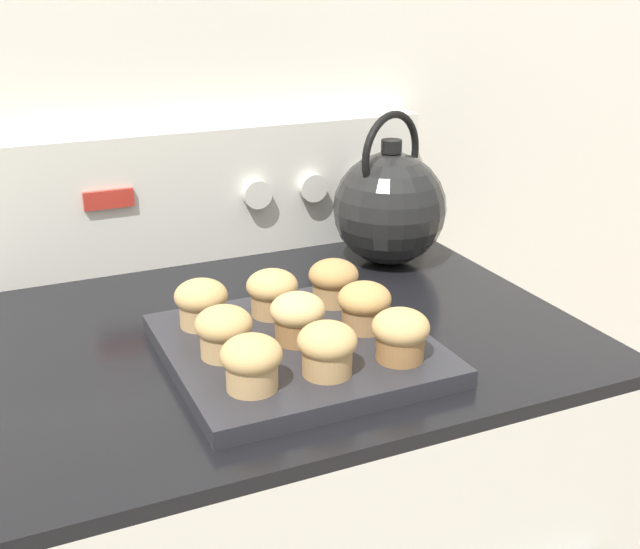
# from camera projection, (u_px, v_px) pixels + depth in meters

# --- Properties ---
(wall_back) EXTENTS (8.00, 0.05, 2.40)m
(wall_back) POSITION_uv_depth(u_px,v_px,m) (195.00, 86.00, 1.29)
(wall_back) COLOR silver
(wall_back) RESTS_ON ground_plane
(control_panel) EXTENTS (0.74, 0.07, 0.21)m
(control_panel) POSITION_uv_depth(u_px,v_px,m) (211.00, 193.00, 1.30)
(control_panel) COLOR silver
(control_panel) RESTS_ON stove_range
(muffin_pan) EXTENTS (0.31, 0.31, 0.02)m
(muffin_pan) POSITION_uv_depth(u_px,v_px,m) (298.00, 349.00, 0.99)
(muffin_pan) COLOR #28282D
(muffin_pan) RESTS_ON stove_range
(muffin_r0_c0) EXTENTS (0.07, 0.07, 0.06)m
(muffin_r0_c0) POSITION_uv_depth(u_px,v_px,m) (252.00, 362.00, 0.86)
(muffin_r0_c0) COLOR tan
(muffin_r0_c0) RESTS_ON muffin_pan
(muffin_r0_c1) EXTENTS (0.07, 0.07, 0.06)m
(muffin_r0_c1) POSITION_uv_depth(u_px,v_px,m) (327.00, 348.00, 0.89)
(muffin_r0_c1) COLOR tan
(muffin_r0_c1) RESTS_ON muffin_pan
(muffin_r0_c2) EXTENTS (0.07, 0.07, 0.06)m
(muffin_r0_c2) POSITION_uv_depth(u_px,v_px,m) (400.00, 334.00, 0.93)
(muffin_r0_c2) COLOR olive
(muffin_r0_c2) RESTS_ON muffin_pan
(muffin_r1_c0) EXTENTS (0.07, 0.07, 0.06)m
(muffin_r1_c0) POSITION_uv_depth(u_px,v_px,m) (224.00, 331.00, 0.93)
(muffin_r1_c0) COLOR tan
(muffin_r1_c0) RESTS_ON muffin_pan
(muffin_r1_c1) EXTENTS (0.07, 0.07, 0.06)m
(muffin_r1_c1) POSITION_uv_depth(u_px,v_px,m) (298.00, 316.00, 0.97)
(muffin_r1_c1) COLOR olive
(muffin_r1_c1) RESTS_ON muffin_pan
(muffin_r1_c2) EXTENTS (0.07, 0.07, 0.06)m
(muffin_r1_c2) POSITION_uv_depth(u_px,v_px,m) (364.00, 305.00, 1.00)
(muffin_r1_c2) COLOR #A37A4C
(muffin_r1_c2) RESTS_ON muffin_pan
(muffin_r2_c0) EXTENTS (0.07, 0.07, 0.06)m
(muffin_r2_c0) POSITION_uv_depth(u_px,v_px,m) (201.00, 302.00, 1.01)
(muffin_r2_c0) COLOR tan
(muffin_r2_c0) RESTS_ON muffin_pan
(muffin_r2_c1) EXTENTS (0.07, 0.07, 0.06)m
(muffin_r2_c1) POSITION_uv_depth(u_px,v_px,m) (272.00, 292.00, 1.05)
(muffin_r2_c1) COLOR tan
(muffin_r2_c1) RESTS_ON muffin_pan
(muffin_r2_c2) EXTENTS (0.07, 0.07, 0.06)m
(muffin_r2_c2) POSITION_uv_depth(u_px,v_px,m) (334.00, 281.00, 1.08)
(muffin_r2_c2) COLOR tan
(muffin_r2_c2) RESTS_ON muffin_pan
(tea_kettle) EXTENTS (0.21, 0.18, 0.25)m
(tea_kettle) POSITION_uv_depth(u_px,v_px,m) (390.00, 206.00, 1.28)
(tea_kettle) COLOR black
(tea_kettle) RESTS_ON stove_range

